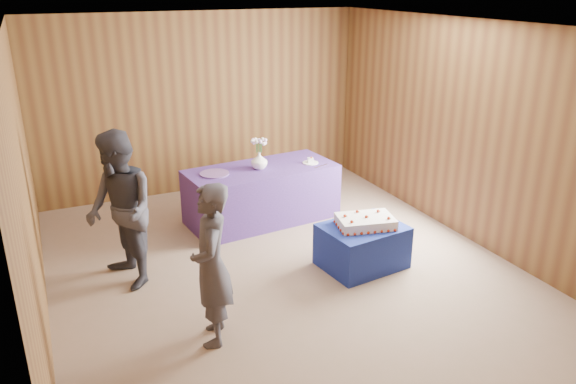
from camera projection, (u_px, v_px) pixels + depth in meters
ground at (283, 270)px, 6.43m from camera, size 6.00×6.00×0.00m
room_shell at (283, 115)px, 5.79m from camera, size 5.04×6.04×2.72m
cake_table at (362, 246)px, 6.44m from camera, size 0.98×0.80×0.50m
serving_table at (262, 194)px, 7.65m from camera, size 2.08×1.09×0.75m
sheet_cake at (365, 222)px, 6.33m from camera, size 0.73×0.57×0.15m
vase at (259, 161)px, 7.45m from camera, size 0.26×0.26×0.23m
flower_spray at (259, 142)px, 7.36m from camera, size 0.22×0.22×0.17m
platter at (215, 174)px, 7.26m from camera, size 0.45×0.45×0.02m
plate at (310, 163)px, 7.71m from camera, size 0.27×0.27×0.01m
cake_slice at (311, 160)px, 7.70m from camera, size 0.09×0.08×0.09m
knife at (321, 166)px, 7.59m from camera, size 0.25×0.11×0.00m
guest_left at (212, 265)px, 4.94m from camera, size 0.52×0.64×1.52m
guest_right at (120, 211)px, 5.86m from camera, size 0.81×0.95×1.70m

